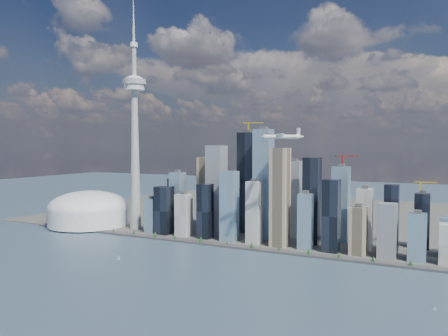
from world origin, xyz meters
The scene contains 10 objects.
ground centered at (0.00, 0.00, 0.00)m, with size 4000.00×4000.00×0.00m, color #374C61.
seawall centered at (0.00, 250.00, 2.00)m, with size 1100.00×22.00×4.00m, color #383838.
land centered at (0.00, 700.00, 1.50)m, with size 1400.00×900.00×3.00m, color #4C4C47.
shoreline_trees centered at (0.00, 250.00, 8.78)m, with size 960.53×7.20×8.80m.
skyscraper_cluster centered at (59.62, 336.82, 79.68)m, with size 736.00×142.00×256.87m.
needle_tower centered at (-300.00, 310.00, 235.84)m, with size 56.00×56.00×550.50m.
dome_stadium centered at (-440.00, 300.00, 39.44)m, with size 200.00×200.00×86.00m.
airplane centered at (107.44, 200.47, 220.79)m, with size 72.27×64.85×18.48m.
sailboat_west centered at (-153.91, 73.44, 3.31)m, with size 7.45×2.55×10.31m.
sailboat_east centered at (355.57, 61.19, 2.98)m, with size 6.51×3.95×9.29m.
Camera 1 is at (357.48, -532.97, 204.90)m, focal length 35.00 mm.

